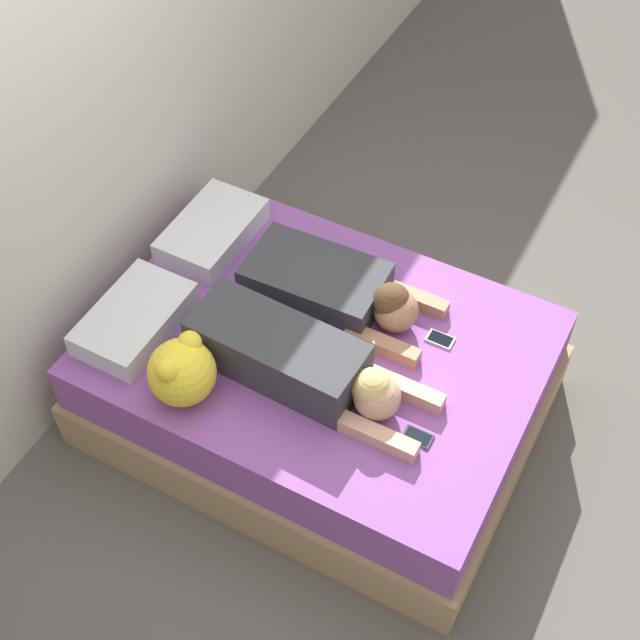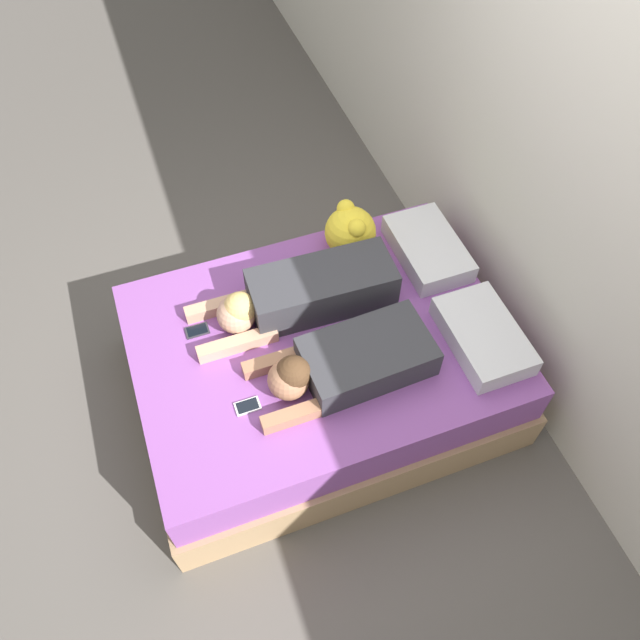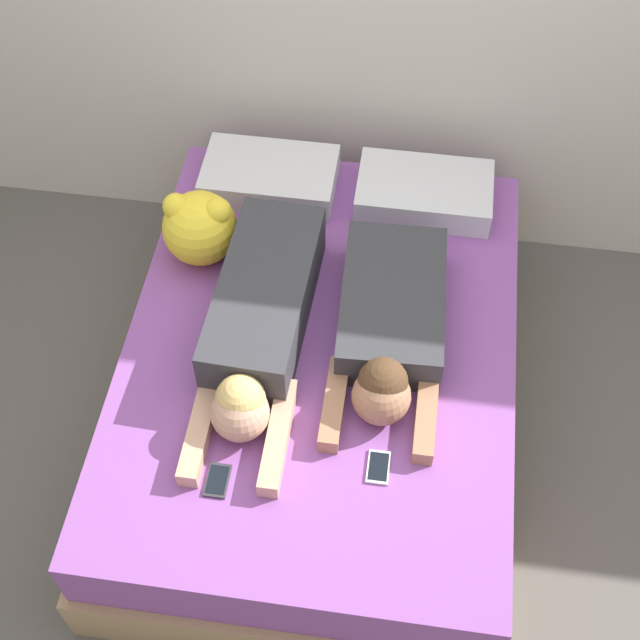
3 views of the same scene
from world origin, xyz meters
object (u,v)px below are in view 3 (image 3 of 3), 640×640
object	(u,v)px
bed	(320,385)
pillow_head_left	(270,177)
pillow_head_right	(424,192)
person_left	(259,324)
cell_phone_left	(217,480)
plush_toy	(200,227)
cell_phone_right	(378,467)
person_right	(389,329)

from	to	relation	value
bed	pillow_head_left	distance (m)	0.90
pillow_head_right	person_left	size ratio (longest dim) A/B	0.49
cell_phone_left	pillow_head_left	bearing A→B (deg)	92.68
bed	plush_toy	world-z (taller)	plush_toy
plush_toy	cell_phone_right	bearing A→B (deg)	-47.14
person_left	cell_phone_right	bearing A→B (deg)	-43.05
pillow_head_left	cell_phone_left	world-z (taller)	pillow_head_left
pillow_head_right	person_left	bearing A→B (deg)	-124.11
pillow_head_left	plush_toy	distance (m)	0.45
pillow_head_left	person_right	bearing A→B (deg)	-52.30
bed	pillow_head_left	world-z (taller)	pillow_head_left
pillow_head_left	cell_phone_left	distance (m)	1.36
bed	person_right	distance (m)	0.44
person_left	plush_toy	world-z (taller)	plush_toy
pillow_head_right	bed	bearing A→B (deg)	-112.60
bed	pillow_head_right	world-z (taller)	pillow_head_right
bed	cell_phone_left	size ratio (longest dim) A/B	16.34
person_left	cell_phone_right	world-z (taller)	person_left
person_left	plush_toy	bearing A→B (deg)	127.46
pillow_head_right	cell_phone_right	xyz separation A→B (m)	(-0.06, -1.24, -0.06)
cell_phone_left	plush_toy	size ratio (longest dim) A/B	0.40
person_right	cell_phone_left	xyz separation A→B (m)	(-0.50, -0.63, -0.09)
pillow_head_left	person_right	world-z (taller)	person_right
bed	person_left	size ratio (longest dim) A/B	1.80
pillow_head_left	cell_phone_right	world-z (taller)	pillow_head_left
bed	person_left	xyz separation A→B (m)	(-0.22, -0.02, 0.39)
cell_phone_right	bed	bearing A→B (deg)	119.28
person_left	person_right	bearing A→B (deg)	7.35
bed	person_left	bearing A→B (deg)	-174.20
pillow_head_right	cell_phone_right	distance (m)	1.24
bed	pillow_head_right	bearing A→B (deg)	67.40
pillow_head_left	cell_phone_left	bearing A→B (deg)	-87.32
pillow_head_right	cell_phone_left	world-z (taller)	pillow_head_right
bed	plush_toy	xyz separation A→B (m)	(-0.52, 0.37, 0.43)
cell_phone_left	cell_phone_right	size ratio (longest dim) A/B	1.00
cell_phone_right	person_right	bearing A→B (deg)	92.00
cell_phone_left	plush_toy	xyz separation A→B (m)	(-0.26, 0.96, 0.15)
cell_phone_left	bed	bearing A→B (deg)	66.57
person_left	bed	bearing A→B (deg)	5.80
pillow_head_left	person_left	xyz separation A→B (m)	(0.10, -0.79, 0.05)
cell_phone_left	plush_toy	distance (m)	1.01
cell_phone_right	pillow_head_left	bearing A→B (deg)	115.22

